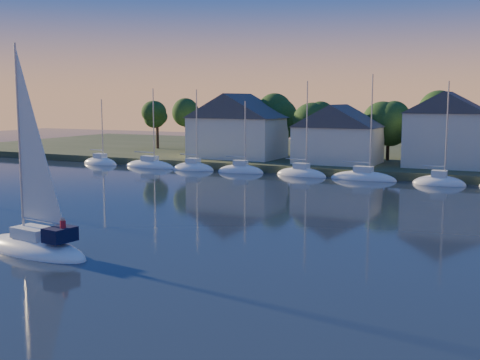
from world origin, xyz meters
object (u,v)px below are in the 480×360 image
Objects in this scene: clubhouse_west at (237,125)px; clubhouse_centre at (338,133)px; clubhouse_east at (447,129)px; hero_sailboat at (35,243)px.

clubhouse_west reaches higher than clubhouse_centre.
clubhouse_centre is 1.10× the size of clubhouse_east.
hero_sailboat is (11.74, -53.22, -5.33)m from clubhouse_west.
hero_sailboat is at bearing -77.56° from clubhouse_west.
clubhouse_west is at bearing 176.42° from clubhouse_centre.
hero_sailboat is (-18.26, -54.22, -5.40)m from clubhouse_east.
clubhouse_west is 16.05m from clubhouse_centre.
clubhouse_west is 0.94× the size of hero_sailboat.
clubhouse_west is at bearing -178.09° from clubhouse_east.
clubhouse_centre is (16.00, -1.00, -0.80)m from clubhouse_west.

